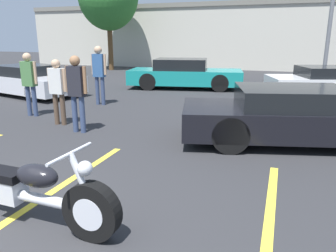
{
  "coord_description": "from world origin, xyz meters",
  "views": [
    {
      "loc": [
        3.16,
        -1.53,
        2.08
      ],
      "look_at": [
        1.59,
        2.95,
        0.8
      ],
      "focal_mm": 35.0,
      "sensor_mm": 36.0,
      "label": 1
    }
  ],
  "objects_px": {
    "motorcycle": "(19,190)",
    "parked_car_left_row": "(29,81)",
    "parked_car_right_row": "(333,82)",
    "parked_car_mid_row": "(184,74)",
    "show_car_hood_open": "(301,115)",
    "spectator_by_show_car": "(58,87)",
    "spectator_midground": "(77,87)",
    "spectator_near_motorcycle": "(99,70)",
    "spectator_far_lot": "(29,79)"
  },
  "relations": [
    {
      "from": "parked_car_mid_row",
      "to": "show_car_hood_open",
      "type": "bearing_deg",
      "value": -66.62
    },
    {
      "from": "motorcycle",
      "to": "parked_car_left_row",
      "type": "distance_m",
      "value": 9.53
    },
    {
      "from": "motorcycle",
      "to": "spectator_near_motorcycle",
      "type": "bearing_deg",
      "value": 114.86
    },
    {
      "from": "show_car_hood_open",
      "to": "spectator_midground",
      "type": "height_order",
      "value": "show_car_hood_open"
    },
    {
      "from": "motorcycle",
      "to": "spectator_midground",
      "type": "xyz_separation_m",
      "value": [
        -1.53,
        3.44,
        0.63
      ]
    },
    {
      "from": "show_car_hood_open",
      "to": "parked_car_right_row",
      "type": "xyz_separation_m",
      "value": [
        1.32,
        6.22,
        -0.04
      ]
    },
    {
      "from": "spectator_far_lot",
      "to": "spectator_by_show_car",
      "type": "bearing_deg",
      "value": -21.99
    },
    {
      "from": "spectator_near_motorcycle",
      "to": "spectator_far_lot",
      "type": "relative_size",
      "value": 1.08
    },
    {
      "from": "parked_car_left_row",
      "to": "spectator_near_motorcycle",
      "type": "xyz_separation_m",
      "value": [
        3.52,
        -0.79,
        0.57
      ]
    },
    {
      "from": "motorcycle",
      "to": "show_car_hood_open",
      "type": "bearing_deg",
      "value": 55.34
    },
    {
      "from": "parked_car_mid_row",
      "to": "spectator_far_lot",
      "type": "relative_size",
      "value": 2.91
    },
    {
      "from": "parked_car_right_row",
      "to": "parked_car_left_row",
      "type": "bearing_deg",
      "value": 179.17
    },
    {
      "from": "parked_car_right_row",
      "to": "spectator_near_motorcycle",
      "type": "distance_m",
      "value": 8.33
    },
    {
      "from": "spectator_by_show_car",
      "to": "parked_car_left_row",
      "type": "bearing_deg",
      "value": 139.46
    },
    {
      "from": "motorcycle",
      "to": "spectator_by_show_car",
      "type": "height_order",
      "value": "spectator_by_show_car"
    },
    {
      "from": "parked_car_mid_row",
      "to": "spectator_by_show_car",
      "type": "height_order",
      "value": "spectator_by_show_car"
    },
    {
      "from": "show_car_hood_open",
      "to": "parked_car_mid_row",
      "type": "distance_m",
      "value": 7.81
    },
    {
      "from": "motorcycle",
      "to": "parked_car_mid_row",
      "type": "height_order",
      "value": "parked_car_mid_row"
    },
    {
      "from": "spectator_midground",
      "to": "spectator_near_motorcycle",
      "type": "bearing_deg",
      "value": 112.1
    },
    {
      "from": "parked_car_mid_row",
      "to": "parked_car_left_row",
      "type": "bearing_deg",
      "value": -155.48
    },
    {
      "from": "show_car_hood_open",
      "to": "spectator_midground",
      "type": "bearing_deg",
      "value": 175.64
    },
    {
      "from": "parked_car_right_row",
      "to": "parked_car_left_row",
      "type": "xyz_separation_m",
      "value": [
        -10.74,
        -3.32,
        0.01
      ]
    },
    {
      "from": "parked_car_left_row",
      "to": "spectator_far_lot",
      "type": "relative_size",
      "value": 2.67
    },
    {
      "from": "parked_car_right_row",
      "to": "spectator_midground",
      "type": "bearing_deg",
      "value": -148.43
    },
    {
      "from": "spectator_midground",
      "to": "parked_car_left_row",
      "type": "bearing_deg",
      "value": 141.56
    },
    {
      "from": "show_car_hood_open",
      "to": "spectator_midground",
      "type": "distance_m",
      "value": 4.79
    },
    {
      "from": "show_car_hood_open",
      "to": "parked_car_left_row",
      "type": "height_order",
      "value": "show_car_hood_open"
    },
    {
      "from": "spectator_near_motorcycle",
      "to": "spectator_midground",
      "type": "height_order",
      "value": "spectator_near_motorcycle"
    },
    {
      "from": "parked_car_right_row",
      "to": "spectator_by_show_car",
      "type": "height_order",
      "value": "spectator_by_show_car"
    },
    {
      "from": "spectator_midground",
      "to": "spectator_far_lot",
      "type": "bearing_deg",
      "value": 155.97
    },
    {
      "from": "show_car_hood_open",
      "to": "parked_car_mid_row",
      "type": "height_order",
      "value": "show_car_hood_open"
    },
    {
      "from": "parked_car_left_row",
      "to": "spectator_midground",
      "type": "distance_m",
      "value": 6.05
    },
    {
      "from": "parked_car_right_row",
      "to": "parked_car_mid_row",
      "type": "bearing_deg",
      "value": 159.59
    },
    {
      "from": "spectator_by_show_car",
      "to": "spectator_far_lot",
      "type": "xyz_separation_m",
      "value": [
        -1.31,
        0.53,
        0.07
      ]
    },
    {
      "from": "show_car_hood_open",
      "to": "parked_car_mid_row",
      "type": "relative_size",
      "value": 1.01
    },
    {
      "from": "spectator_midground",
      "to": "motorcycle",
      "type": "bearing_deg",
      "value": -66.03
    },
    {
      "from": "parked_car_left_row",
      "to": "spectator_by_show_car",
      "type": "xyz_separation_m",
      "value": [
        3.88,
        -3.32,
        0.4
      ]
    },
    {
      "from": "parked_car_mid_row",
      "to": "spectator_by_show_car",
      "type": "relative_size",
      "value": 3.11
    },
    {
      "from": "spectator_by_show_car",
      "to": "spectator_far_lot",
      "type": "bearing_deg",
      "value": 158.01
    },
    {
      "from": "parked_car_right_row",
      "to": "parked_car_mid_row",
      "type": "relative_size",
      "value": 1.0
    },
    {
      "from": "parked_car_right_row",
      "to": "spectator_by_show_car",
      "type": "relative_size",
      "value": 3.12
    },
    {
      "from": "spectator_midground",
      "to": "spectator_far_lot",
      "type": "xyz_separation_m",
      "value": [
        -2.15,
        0.96,
        -0.01
      ]
    },
    {
      "from": "motorcycle",
      "to": "spectator_far_lot",
      "type": "height_order",
      "value": "spectator_far_lot"
    },
    {
      "from": "show_car_hood_open",
      "to": "spectator_near_motorcycle",
      "type": "relative_size",
      "value": 2.72
    },
    {
      "from": "motorcycle",
      "to": "spectator_midground",
      "type": "distance_m",
      "value": 3.82
    },
    {
      "from": "parked_car_right_row",
      "to": "motorcycle",
      "type": "bearing_deg",
      "value": -131.13
    },
    {
      "from": "spectator_by_show_car",
      "to": "spectator_midground",
      "type": "distance_m",
      "value": 0.95
    },
    {
      "from": "spectator_by_show_car",
      "to": "show_car_hood_open",
      "type": "bearing_deg",
      "value": 4.27
    },
    {
      "from": "parked_car_left_row",
      "to": "spectator_far_lot",
      "type": "bearing_deg",
      "value": -33.58
    },
    {
      "from": "parked_car_left_row",
      "to": "spectator_near_motorcycle",
      "type": "height_order",
      "value": "spectator_near_motorcycle"
    }
  ]
}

